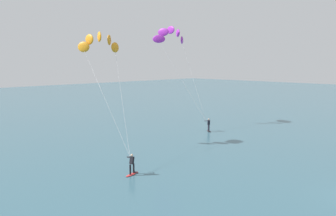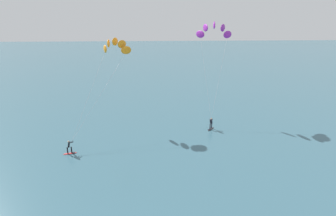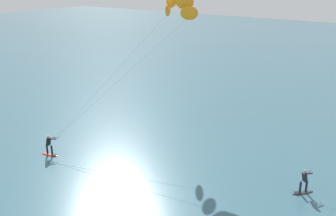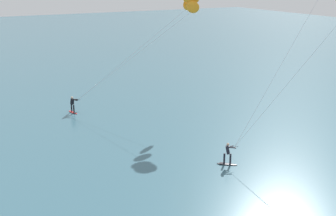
{
  "view_description": "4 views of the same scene",
  "coord_description": "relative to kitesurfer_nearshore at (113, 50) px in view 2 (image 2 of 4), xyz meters",
  "views": [
    {
      "loc": [
        -23.95,
        -4.54,
        8.78
      ],
      "look_at": [
        2.1,
        21.44,
        3.83
      ],
      "focal_mm": 36.37,
      "sensor_mm": 36.0,
      "label": 1
    },
    {
      "loc": [
        2.53,
        -14.83,
        16.61
      ],
      "look_at": [
        3.86,
        17.72,
        4.77
      ],
      "focal_mm": 31.23,
      "sensor_mm": 36.0,
      "label": 2
    },
    {
      "loc": [
        15.58,
        -0.25,
        13.26
      ],
      "look_at": [
        -0.47,
        21.49,
        3.76
      ],
      "focal_mm": 40.51,
      "sensor_mm": 36.0,
      "label": 3
    },
    {
      "loc": [
        33.96,
        4.18,
        13.3
      ],
      "look_at": [
        3.65,
        20.46,
        2.83
      ],
      "focal_mm": 47.21,
      "sensor_mm": 36.0,
      "label": 4
    }
  ],
  "objects": [
    {
      "name": "kitesurfer_nearshore",
      "position": [
        0.0,
        0.0,
        0.0
      ],
      "size": [
        7.57,
        12.54,
        12.02
      ],
      "color": "red",
      "rests_on": "ground"
    },
    {
      "name": "kitesurfer_mid_water",
      "position": [
        14.59,
        3.77,
        1.78
      ],
      "size": [
        5.5,
        9.97,
        13.9
      ],
      "color": "#333338",
      "rests_on": "ground"
    }
  ]
}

